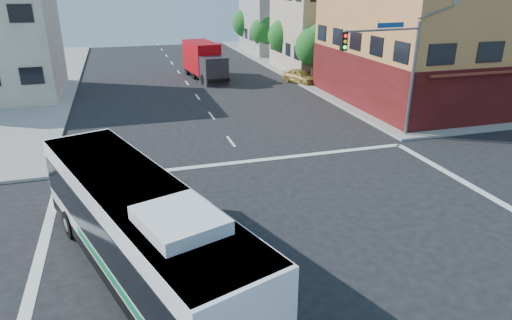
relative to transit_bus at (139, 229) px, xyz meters
name	(u,v)px	position (x,y,z in m)	size (l,w,h in m)	color
ground	(317,255)	(6.02, -0.50, -1.80)	(120.00, 120.00, 0.00)	black
sidewalk_ne	(462,59)	(41.02, 34.50, -1.73)	(50.00, 50.00, 0.15)	gray
corner_building_ne	(459,26)	(26.01, 17.97, 4.08)	(18.10, 15.44, 14.00)	#C68747
building_east_near	(336,27)	(23.00, 33.47, 2.70)	(12.06, 10.06, 9.00)	tan
building_east_far	(291,14)	(23.00, 47.47, 3.20)	(12.06, 10.06, 10.00)	gray
signal_mast_ne	(391,58)	(15.10, 10.11, 3.18)	(7.91, 1.13, 8.07)	slate
street_tree_a	(315,44)	(17.92, 27.42, 1.78)	(3.60, 3.60, 5.53)	#372714
street_tree_b	(286,34)	(17.92, 35.42, 1.95)	(3.80, 3.80, 5.79)	#372714
street_tree_c	(264,30)	(17.92, 43.42, 1.66)	(3.40, 3.40, 5.29)	#372714
street_tree_d	(247,21)	(17.92, 51.42, 2.08)	(4.00, 4.00, 6.03)	#372714
transit_bus	(139,229)	(0.00, 0.00, 0.00)	(6.58, 12.64, 3.69)	black
box_truck	(204,62)	(8.09, 31.99, -0.09)	(3.27, 8.06, 3.53)	#25252A
parked_car	(300,76)	(16.46, 27.30, -1.13)	(1.60, 3.97, 1.35)	#B69540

